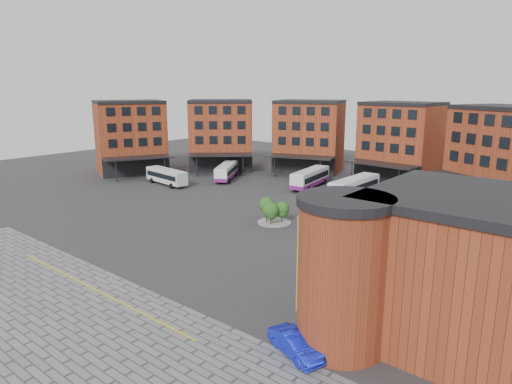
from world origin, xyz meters
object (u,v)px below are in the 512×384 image
Objects in this scene: bus_e at (430,197)px; bus_d at (354,188)px; bus_c at (310,178)px; bus_f at (440,221)px; blue_car at (296,344)px; tree_island at (273,210)px; bus_a at (166,176)px; bus_b at (227,171)px.

bus_d is at bearing -143.65° from bus_e.
bus_c is at bearing 165.62° from bus_d.
bus_f is 32.17m from blue_car.
bus_c is at bearing -154.12° from bus_e.
bus_d is 1.17× the size of bus_f.
bus_c is 28.75m from bus_f.
tree_island reaches higher than bus_a.
tree_island is at bearing -120.43° from bus_f.
bus_d reaches higher than blue_car.
tree_island is 0.43× the size of bus_a.
bus_a is at bearing -144.92° from bus_f.
bus_a is 25.80m from bus_c.
bus_e reaches higher than bus_a.
blue_car is (19.24, -22.50, -1.08)m from tree_island.
bus_d is 18.66m from bus_f.
bus_a is 56.67m from blue_car.
bus_e is 43.12m from blue_car.
bus_f is (42.23, -7.32, 0.01)m from bus_b.
tree_island reaches higher than bus_f.
bus_b is at bearing -173.45° from bus_c.
blue_car is at bearing -56.39° from bus_f.
bus_e is (11.30, 1.41, 0.03)m from bus_d.
bus_c is 0.96× the size of bus_d.
bus_e is (42.41, 13.51, 0.17)m from bus_a.
bus_b is 0.85× the size of bus_e.
bus_d reaches higher than bus_f.
bus_c is at bearing 52.91° from blue_car.
bus_f is at bearing 28.08° from tree_island.
bus_e is at bearing 7.70° from bus_d.
blue_car is at bearing -66.98° from bus_c.
bus_f is at bearing -35.45° from bus_e.
bus_c is (16.00, 4.45, 0.12)m from bus_b.
bus_b is at bearing -145.86° from bus_e.
bus_d is (1.76, 18.74, -0.02)m from tree_island.
bus_d is (31.11, 12.09, 0.14)m from bus_a.
bus_e is at bearing 57.05° from tree_island.
bus_f is (16.28, -9.11, -0.22)m from bus_d.
bus_c is 51.77m from blue_car.
bus_d is at bearing -27.13° from bus_b.
bus_b is at bearing -19.84° from bus_a.
tree_island is 0.43× the size of bus_f.
blue_car is at bearing -66.47° from bus_d.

